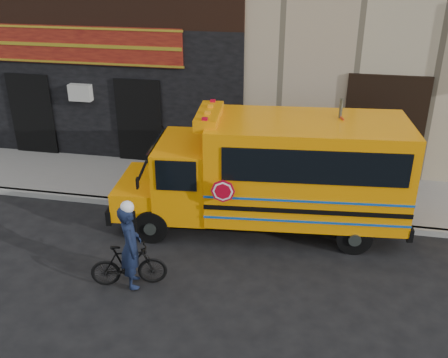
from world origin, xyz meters
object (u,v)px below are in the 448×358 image
Objects in this scene: school_bus at (277,171)px; sign_pole at (336,158)px; bicycle at (129,265)px; cyclist at (131,249)px.

school_bus is 2.21× the size of sign_pole.
bicycle is 0.44m from cyclist.
cyclist is at bearing -125.76° from bicycle.
school_bus reaches higher than cyclist.
bicycle is at bearing -140.18° from sign_pole.
cyclist is at bearing -139.21° from sign_pole.
school_bus is at bearing -58.71° from bicycle.
sign_pole is (1.34, 0.42, 0.25)m from school_bus.
school_bus is 1.43m from sign_pole.
school_bus is 4.00× the size of cyclist.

